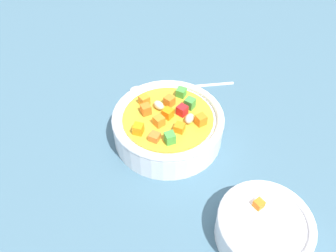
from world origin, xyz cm
name	(u,v)px	position (x,y,z in cm)	size (l,w,h in cm)	color
ground_plane	(168,140)	(0.00, 0.00, -1.00)	(140.00, 140.00, 2.00)	#42667A
soup_bowl_main	(168,125)	(0.00, 0.00, 3.17)	(19.54, 19.54, 7.07)	white
spoon	(170,87)	(0.75, -13.85, 0.42)	(22.17, 6.05, 1.01)	silver
side_bowl_small	(263,228)	(-14.67, 18.06, 2.53)	(13.16, 13.16, 5.34)	white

